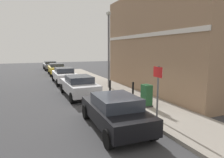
{
  "coord_description": "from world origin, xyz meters",
  "views": [
    {
      "loc": [
        -4.03,
        -8.28,
        3.15
      ],
      "look_at": [
        0.93,
        3.46,
        1.2
      ],
      "focal_mm": 31.66,
      "sensor_mm": 36.0,
      "label": 1
    }
  ],
  "objects": [
    {
      "name": "car_yellow",
      "position": [
        -0.91,
        16.68,
        0.73
      ],
      "size": [
        1.94,
        4.06,
        1.39
      ],
      "rotation": [
        0.0,
        0.0,
        1.55
      ],
      "color": "gold",
      "rests_on": "ground"
    },
    {
      "name": "corner_building",
      "position": [
        6.2,
        3.64,
        3.59
      ],
      "size": [
        6.1,
        11.29,
        7.17
      ],
      "color": "#937256",
      "rests_on": "ground"
    },
    {
      "name": "car_grey",
      "position": [
        -1.01,
        23.34,
        0.69
      ],
      "size": [
        1.9,
        4.25,
        1.28
      ],
      "rotation": [
        0.0,
        0.0,
        1.58
      ],
      "color": "slate",
      "rests_on": "ground"
    },
    {
      "name": "bollard_near_cabinet",
      "position": [
        1.69,
        1.99,
        0.7
      ],
      "size": [
        0.14,
        0.14,
        1.04
      ],
      "color": "black",
      "rests_on": "sidewalk"
    },
    {
      "name": "street_sign",
      "position": [
        0.89,
        -1.56,
        1.66
      ],
      "size": [
        0.08,
        0.6,
        2.3
      ],
      "color": "#59595B",
      "rests_on": "sidewalk"
    },
    {
      "name": "utility_cabinet",
      "position": [
        1.59,
        0.34,
        0.68
      ],
      "size": [
        0.46,
        0.61,
        1.15
      ],
      "color": "#1E4C28",
      "rests_on": "sidewalk"
    },
    {
      "name": "car_white",
      "position": [
        -1.06,
        10.25,
        0.75
      ],
      "size": [
        1.83,
        4.34,
        1.43
      ],
      "rotation": [
        0.0,
        0.0,
        1.57
      ],
      "color": "silver",
      "rests_on": "ground"
    },
    {
      "name": "lamppost",
      "position": [
        1.69,
        5.91,
        3.3
      ],
      "size": [
        0.2,
        0.44,
        5.72
      ],
      "color": "#59595B",
      "rests_on": "sidewalk"
    },
    {
      "name": "car_black",
      "position": [
        -0.99,
        -1.39,
        0.72
      ],
      "size": [
        1.92,
        4.08,
        1.36
      ],
      "rotation": [
        0.0,
        0.0,
        1.55
      ],
      "color": "black",
      "rests_on": "ground"
    },
    {
      "name": "bollard_far_kerb",
      "position": [
        0.68,
        3.2,
        0.7
      ],
      "size": [
        0.14,
        0.14,
        1.04
      ],
      "color": "black",
      "rests_on": "sidewalk"
    },
    {
      "name": "car_silver",
      "position": [
        -1.02,
        4.5,
        0.73
      ],
      "size": [
        1.94,
        4.27,
        1.39
      ],
      "rotation": [
        0.0,
        0.0,
        1.59
      ],
      "color": "#B7B7BC",
      "rests_on": "ground"
    },
    {
      "name": "sidewalk",
      "position": [
        1.82,
        6.0,
        0.07
      ],
      "size": [
        2.77,
        30.0,
        0.15
      ],
      "primitive_type": "cube",
      "color": "gray",
      "rests_on": "ground"
    },
    {
      "name": "ground",
      "position": [
        0.0,
        0.0,
        0.0
      ],
      "size": [
        80.0,
        80.0,
        0.0
      ],
      "primitive_type": "plane",
      "color": "#38383A"
    }
  ]
}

